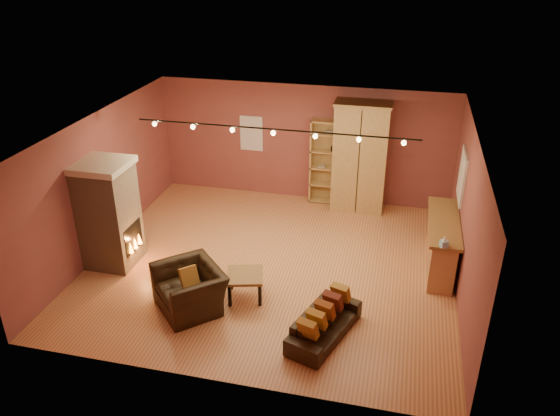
% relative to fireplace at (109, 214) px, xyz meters
% --- Properties ---
extents(floor, '(7.00, 7.00, 0.00)m').
position_rel_fireplace_xyz_m(floor, '(3.04, 0.60, -1.06)').
color(floor, '#AF693E').
rests_on(floor, ground).
extents(ceiling, '(7.00, 7.00, 0.00)m').
position_rel_fireplace_xyz_m(ceiling, '(3.04, 0.60, 1.74)').
color(ceiling, brown).
rests_on(ceiling, back_wall).
extents(back_wall, '(7.00, 0.02, 2.80)m').
position_rel_fireplace_xyz_m(back_wall, '(3.04, 3.85, 0.34)').
color(back_wall, brown).
rests_on(back_wall, floor).
extents(left_wall, '(0.02, 6.50, 2.80)m').
position_rel_fireplace_xyz_m(left_wall, '(-0.46, 0.60, 0.34)').
color(left_wall, brown).
rests_on(left_wall, floor).
extents(right_wall, '(0.02, 6.50, 2.80)m').
position_rel_fireplace_xyz_m(right_wall, '(6.54, 0.60, 0.34)').
color(right_wall, brown).
rests_on(right_wall, floor).
extents(fireplace, '(1.01, 0.98, 2.12)m').
position_rel_fireplace_xyz_m(fireplace, '(0.00, 0.00, 0.00)').
color(fireplace, tan).
rests_on(fireplace, floor).
extents(back_window, '(0.56, 0.04, 0.86)m').
position_rel_fireplace_xyz_m(back_window, '(1.74, 3.83, 0.49)').
color(back_window, silver).
rests_on(back_window, back_wall).
extents(bookcase, '(0.84, 0.33, 2.05)m').
position_rel_fireplace_xyz_m(bookcase, '(3.65, 3.74, -0.02)').
color(bookcase, tan).
rests_on(bookcase, floor).
extents(armoire, '(1.26, 0.72, 2.58)m').
position_rel_fireplace_xyz_m(armoire, '(4.41, 3.52, 0.23)').
color(armoire, tan).
rests_on(armoire, floor).
extents(bar_counter, '(0.57, 2.10, 1.01)m').
position_rel_fireplace_xyz_m(bar_counter, '(6.24, 1.29, -0.55)').
color(bar_counter, tan).
rests_on(bar_counter, floor).
extents(tissue_box, '(0.15, 0.15, 0.22)m').
position_rel_fireplace_xyz_m(tissue_box, '(6.19, 0.28, 0.04)').
color(tissue_box, '#85B7D5').
rests_on(tissue_box, bar_counter).
extents(right_window, '(0.05, 0.90, 1.00)m').
position_rel_fireplace_xyz_m(right_window, '(6.51, 2.00, 0.59)').
color(right_window, silver).
rests_on(right_window, right_wall).
extents(loveseat, '(0.94, 1.63, 0.69)m').
position_rel_fireplace_xyz_m(loveseat, '(4.40, -1.29, -0.73)').
color(loveseat, black).
rests_on(loveseat, floor).
extents(armchair, '(1.35, 1.37, 1.02)m').
position_rel_fireplace_xyz_m(armchair, '(2.02, -1.06, -0.55)').
color(armchair, black).
rests_on(armchair, floor).
extents(coffee_table, '(0.77, 0.77, 0.48)m').
position_rel_fireplace_xyz_m(coffee_table, '(2.85, -0.56, -0.65)').
color(coffee_table, olive).
rests_on(coffee_table, floor).
extents(track_rail, '(5.20, 0.09, 0.13)m').
position_rel_fireplace_xyz_m(track_rail, '(3.04, 0.80, 1.62)').
color(track_rail, black).
rests_on(track_rail, ceiling).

